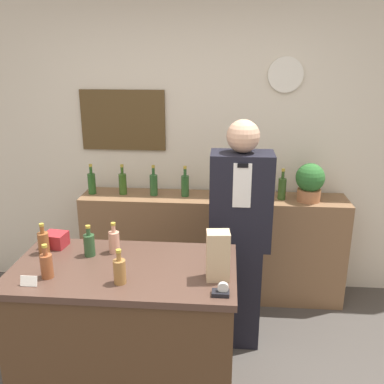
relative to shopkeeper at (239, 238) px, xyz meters
The scene contains 21 objects.
back_wall 1.11m from the shopkeeper, 115.74° to the left, with size 5.20×0.09×2.70m.
back_shelf 0.78m from the shopkeeper, 108.29° to the left, with size 2.28×0.38×0.94m.
display_counter 1.02m from the shopkeeper, 135.90° to the right, with size 1.29×0.71×0.94m.
shopkeeper is the anchor object (origin of this frame).
potted_plant 0.88m from the shopkeeper, 46.29° to the left, with size 0.24×0.24×0.32m.
paper_bag 0.80m from the shopkeeper, 100.48° to the right, with size 0.13×0.11×0.28m.
tape_dispenser 0.93m from the shopkeeper, 97.12° to the right, with size 0.09×0.06×0.07m.
price_card_left 1.46m from the shopkeeper, 141.11° to the right, with size 0.09×0.02×0.06m.
gift_box 1.26m from the shopkeeper, 160.00° to the right, with size 0.15×0.14×0.09m.
counter_bottle_0 1.33m from the shopkeeper, 156.32° to the right, with size 0.07×0.07×0.20m.
counter_bottle_1 1.35m from the shopkeeper, 142.69° to the right, with size 0.07×0.07×0.20m.
counter_bottle_2 1.08m from the shopkeeper, 149.83° to the right, with size 0.07×0.07×0.20m.
counter_bottle_3 0.93m from the shopkeeper, 148.47° to the right, with size 0.07×0.07×0.20m.
counter_bottle_4 1.08m from the shopkeeper, 127.97° to the right, with size 0.07×0.07×0.20m.
shelf_bottle_0 1.44m from the shopkeeper, 153.12° to the left, with size 0.07×0.07×0.27m.
shelf_bottle_1 1.21m from the shopkeeper, 146.81° to the left, with size 0.07×0.07×0.27m.
shelf_bottle_2 0.99m from the shopkeeper, 138.25° to the left, with size 0.07×0.07×0.27m.
shelf_bottle_3 0.81m from the shopkeeper, 125.24° to the left, with size 0.07×0.07×0.27m.
shelf_bottle_4 0.70m from the shopkeeper, 105.78° to the left, with size 0.07×0.07×0.27m.
shelf_bottle_5 0.69m from the shopkeeper, 82.21° to the left, with size 0.07×0.07×0.27m.
shelf_bottle_6 0.75m from the shopkeeper, 60.02° to the left, with size 0.07×0.07×0.27m.
Camera 1 is at (0.32, -1.72, 2.11)m, focal length 40.00 mm.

